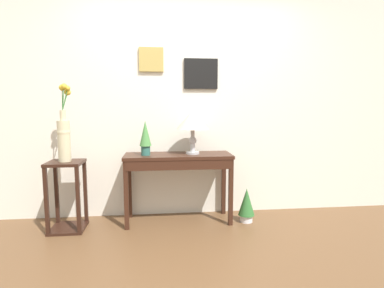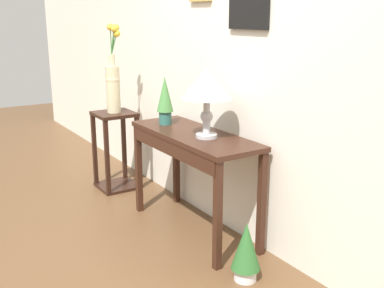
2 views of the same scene
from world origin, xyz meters
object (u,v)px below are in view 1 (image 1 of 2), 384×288
console_table (178,165)px  potted_plant_floor (246,204)px  flower_vase_tall (64,133)px  pedestal_stand_left (67,196)px  table_lamp (193,121)px  potted_plant_on_console (145,137)px

console_table → potted_plant_floor: 0.87m
console_table → flower_vase_tall: (-1.15, -0.08, 0.36)m
potted_plant_floor → flower_vase_tall: bearing=-180.0°
pedestal_stand_left → flower_vase_tall: bearing=40.4°
table_lamp → flower_vase_tall: flower_vase_tall is taller
table_lamp → potted_plant_floor: (0.59, -0.11, -0.91)m
table_lamp → potted_plant_floor: table_lamp is taller
console_table → table_lamp: (0.16, 0.02, 0.47)m
flower_vase_tall → potted_plant_floor: flower_vase_tall is taller
pedestal_stand_left → flower_vase_tall: 0.65m
table_lamp → potted_plant_on_console: table_lamp is taller
table_lamp → pedestal_stand_left: 1.52m
console_table → table_lamp: bearing=8.5°
potted_plant_on_console → pedestal_stand_left: bearing=-174.7°
table_lamp → potted_plant_on_console: bearing=-176.0°
potted_plant_on_console → potted_plant_floor: 1.33m
table_lamp → potted_plant_on_console: size_ratio=1.31×
flower_vase_tall → potted_plant_floor: (1.90, 0.00, -0.80)m
table_lamp → potted_plant_on_console: 0.53m
table_lamp → flower_vase_tall: (-1.31, -0.11, -0.11)m
console_table → flower_vase_tall: size_ratio=1.49×
console_table → potted_plant_floor: bearing=-6.3°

